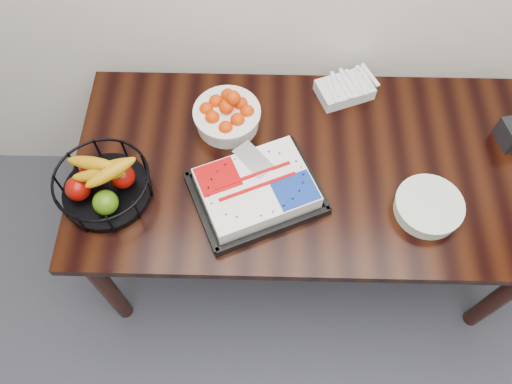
{
  "coord_description": "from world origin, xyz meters",
  "views": [
    {
      "loc": [
        -0.18,
        0.98,
        2.36
      ],
      "look_at": [
        -0.2,
        1.83,
        0.83
      ],
      "focal_mm": 35.0,
      "sensor_mm": 36.0,
      "label": 1
    }
  ],
  "objects_px": {
    "tangerine_bowl": "(227,113)",
    "fruit_basket": "(103,184)",
    "cake_tray": "(256,190)",
    "table": "(308,176)",
    "plate_stack": "(428,207)"
  },
  "relations": [
    {
      "from": "cake_tray",
      "to": "plate_stack",
      "type": "distance_m",
      "value": 0.62
    },
    {
      "from": "table",
      "to": "tangerine_bowl",
      "type": "distance_m",
      "value": 0.4
    },
    {
      "from": "table",
      "to": "fruit_basket",
      "type": "height_order",
      "value": "fruit_basket"
    },
    {
      "from": "plate_stack",
      "to": "tangerine_bowl",
      "type": "bearing_deg",
      "value": 153.07
    },
    {
      "from": "cake_tray",
      "to": "fruit_basket",
      "type": "bearing_deg",
      "value": -179.29
    },
    {
      "from": "tangerine_bowl",
      "to": "fruit_basket",
      "type": "bearing_deg",
      "value": -142.0
    },
    {
      "from": "table",
      "to": "fruit_basket",
      "type": "relative_size",
      "value": 5.26
    },
    {
      "from": "cake_tray",
      "to": "table",
      "type": "bearing_deg",
      "value": 34.53
    },
    {
      "from": "fruit_basket",
      "to": "table",
      "type": "bearing_deg",
      "value": 11.02
    },
    {
      "from": "tangerine_bowl",
      "to": "plate_stack",
      "type": "distance_m",
      "value": 0.83
    },
    {
      "from": "table",
      "to": "cake_tray",
      "type": "bearing_deg",
      "value": -145.47
    },
    {
      "from": "plate_stack",
      "to": "table",
      "type": "bearing_deg",
      "value": 155.47
    },
    {
      "from": "cake_tray",
      "to": "plate_stack",
      "type": "height_order",
      "value": "cake_tray"
    },
    {
      "from": "table",
      "to": "tangerine_bowl",
      "type": "height_order",
      "value": "tangerine_bowl"
    },
    {
      "from": "table",
      "to": "cake_tray",
      "type": "height_order",
      "value": "cake_tray"
    }
  ]
}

